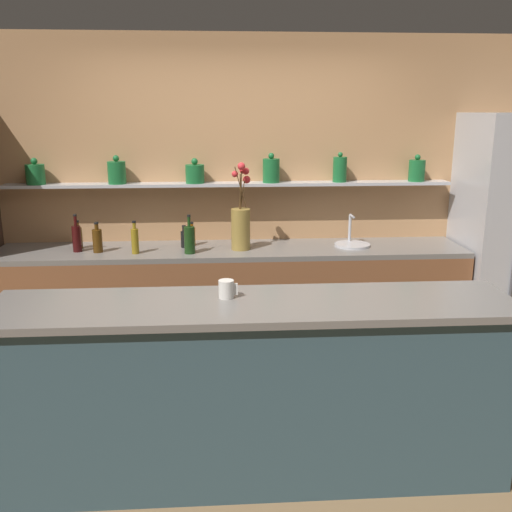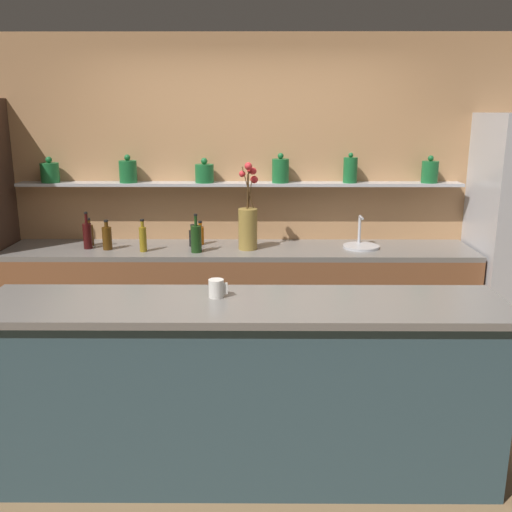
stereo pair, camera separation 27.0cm
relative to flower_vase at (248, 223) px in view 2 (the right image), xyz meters
name	(u,v)px [view 2 (the right image)]	position (x,y,z in m)	size (l,w,h in m)	color
ground_plane	(246,433)	(0.00, -1.19, -1.13)	(12.00, 12.00, 0.00)	olive
back_wall_unit	(249,194)	(0.00, 0.40, 0.17)	(5.20, 0.28, 2.60)	tan
back_counter_unit	(240,302)	(-0.07, 0.05, -0.67)	(3.75, 0.62, 0.92)	brown
island_counter	(244,390)	(0.00, -1.59, -0.62)	(2.79, 0.61, 1.02)	#334C56
flower_vase	(248,223)	(0.00, 0.00, 0.00)	(0.16, 0.15, 0.69)	olive
sink_fixture	(361,245)	(0.91, 0.05, -0.19)	(0.29, 0.29, 0.25)	#B7B7BC
bottle_spirit_0	(89,235)	(-1.30, 0.11, -0.12)	(0.07, 0.07, 0.23)	#4C2D0C
bottle_oil_1	(143,238)	(-0.82, -0.09, -0.11)	(0.06, 0.06, 0.26)	olive
bottle_sauce_2	(200,235)	(-0.40, 0.16, -0.13)	(0.06, 0.06, 0.20)	#9E4C0A
bottle_wine_3	(196,238)	(-0.40, -0.11, -0.10)	(0.08, 0.08, 0.30)	#193814
bottle_wine_4	(87,235)	(-1.29, 0.01, -0.10)	(0.07, 0.07, 0.30)	#380C0C
bottle_spirit_5	(107,238)	(-1.12, -0.02, -0.12)	(0.07, 0.07, 0.24)	#4C2D0C
bottle_sauce_6	(193,237)	(-0.46, 0.10, -0.14)	(0.06, 0.06, 0.18)	black
coffee_mug	(216,288)	(-0.14, -1.51, -0.06)	(0.10, 0.08, 0.10)	silver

